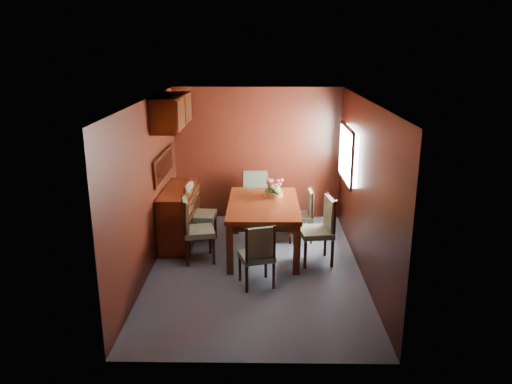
{
  "coord_description": "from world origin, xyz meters",
  "views": [
    {
      "loc": [
        0.1,
        -6.62,
        3.11
      ],
      "look_at": [
        0.0,
        0.33,
        1.05
      ],
      "focal_mm": 35.0,
      "sensor_mm": 36.0,
      "label": 1
    }
  ],
  "objects_px": {
    "sideboard": "(180,215)",
    "flower_centerpiece": "(274,188)",
    "chair_head": "(258,252)",
    "dining_table": "(263,210)",
    "chair_right_near": "(321,226)",
    "chair_left_near": "(193,226)"
  },
  "relations": [
    {
      "from": "flower_centerpiece",
      "to": "chair_head",
      "type": "bearing_deg",
      "value": -98.7
    },
    {
      "from": "chair_head",
      "to": "sideboard",
      "type": "bearing_deg",
      "value": 112.08
    },
    {
      "from": "chair_head",
      "to": "flower_centerpiece",
      "type": "bearing_deg",
      "value": 64.27
    },
    {
      "from": "sideboard",
      "to": "chair_left_near",
      "type": "xyz_separation_m",
      "value": [
        0.33,
        -0.74,
        0.09
      ]
    },
    {
      "from": "chair_right_near",
      "to": "flower_centerpiece",
      "type": "distance_m",
      "value": 1.05
    },
    {
      "from": "flower_centerpiece",
      "to": "dining_table",
      "type": "bearing_deg",
      "value": -116.32
    },
    {
      "from": "chair_head",
      "to": "flower_centerpiece",
      "type": "distance_m",
      "value": 1.6
    },
    {
      "from": "chair_left_near",
      "to": "flower_centerpiece",
      "type": "xyz_separation_m",
      "value": [
        1.19,
        0.67,
        0.4
      ]
    },
    {
      "from": "sideboard",
      "to": "chair_left_near",
      "type": "relative_size",
      "value": 1.44
    },
    {
      "from": "dining_table",
      "to": "chair_right_near",
      "type": "bearing_deg",
      "value": -22.78
    },
    {
      "from": "flower_centerpiece",
      "to": "sideboard",
      "type": "bearing_deg",
      "value": 177.45
    },
    {
      "from": "chair_left_near",
      "to": "chair_head",
      "type": "distance_m",
      "value": 1.28
    },
    {
      "from": "chair_left_near",
      "to": "chair_right_near",
      "type": "xyz_separation_m",
      "value": [
        1.88,
        -0.02,
        0.02
      ]
    },
    {
      "from": "chair_right_near",
      "to": "chair_head",
      "type": "relative_size",
      "value": 1.13
    },
    {
      "from": "sideboard",
      "to": "chair_right_near",
      "type": "xyz_separation_m",
      "value": [
        2.21,
        -0.76,
        0.11
      ]
    },
    {
      "from": "sideboard",
      "to": "flower_centerpiece",
      "type": "bearing_deg",
      "value": -2.55
    },
    {
      "from": "chair_right_near",
      "to": "flower_centerpiece",
      "type": "xyz_separation_m",
      "value": [
        -0.69,
        0.69,
        0.38
      ]
    },
    {
      "from": "sideboard",
      "to": "chair_head",
      "type": "distance_m",
      "value": 2.05
    },
    {
      "from": "dining_table",
      "to": "chair_left_near",
      "type": "height_order",
      "value": "chair_left_near"
    },
    {
      "from": "dining_table",
      "to": "chair_left_near",
      "type": "distance_m",
      "value": 1.09
    },
    {
      "from": "sideboard",
      "to": "flower_centerpiece",
      "type": "distance_m",
      "value": 1.6
    },
    {
      "from": "sideboard",
      "to": "chair_head",
      "type": "height_order",
      "value": "sideboard"
    }
  ]
}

